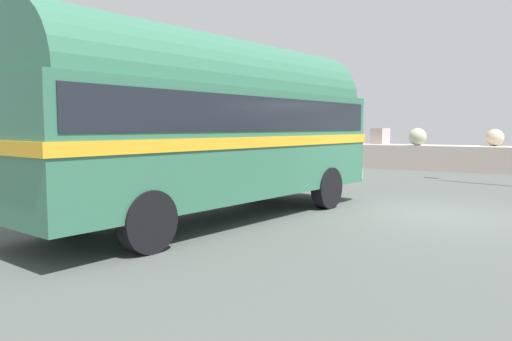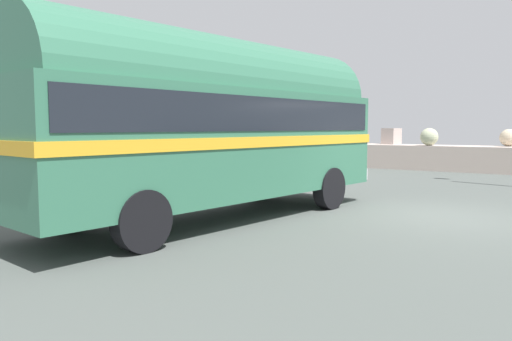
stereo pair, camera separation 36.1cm
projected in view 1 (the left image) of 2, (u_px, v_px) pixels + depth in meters
name	position (u px, v px, depth m)	size (l,w,h in m)	color
ground	(440.00, 216.00, 10.44)	(32.00, 26.00, 0.02)	#4B514D
breakwater	(489.00, 156.00, 20.56)	(31.36, 2.21, 2.35)	#BEACA1
vintage_coach	(214.00, 120.00, 9.86)	(3.54, 8.83, 3.70)	black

